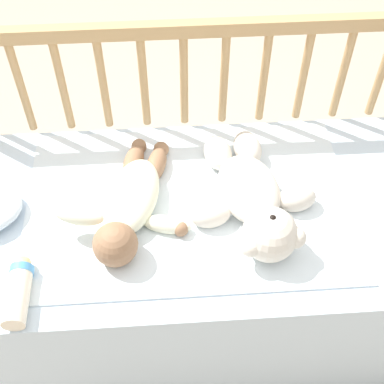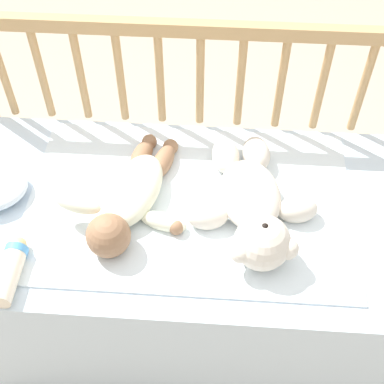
% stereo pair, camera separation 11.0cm
% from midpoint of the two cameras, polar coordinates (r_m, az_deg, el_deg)
% --- Properties ---
extents(ground_plane, '(12.00, 12.00, 0.00)m').
position_cam_midpoint_polar(ground_plane, '(1.75, 1.82, -12.41)').
color(ground_plane, tan).
extents(crib_mattress, '(1.24, 0.60, 0.51)m').
position_cam_midpoint_polar(crib_mattress, '(1.52, 2.06, -7.95)').
color(crib_mattress, silver).
rests_on(crib_mattress, ground_plane).
extents(crib_rail, '(1.24, 0.04, 0.83)m').
position_cam_midpoint_polar(crib_rail, '(1.48, 2.99, 9.86)').
color(crib_rail, tan).
rests_on(crib_rail, ground_plane).
extents(blanket, '(0.80, 0.52, 0.01)m').
position_cam_midpoint_polar(blanket, '(1.32, 2.10, -1.28)').
color(blanket, white).
rests_on(blanket, crib_mattress).
extents(teddy_bear, '(0.32, 0.42, 0.13)m').
position_cam_midpoint_polar(teddy_bear, '(1.27, 8.98, -1.61)').
color(teddy_bear, silver).
rests_on(teddy_bear, crib_mattress).
extents(baby, '(0.32, 0.40, 0.10)m').
position_cam_midpoint_polar(baby, '(1.29, -4.20, -0.67)').
color(baby, '#EAEACC').
rests_on(baby, crib_mattress).
extents(baby_bottle, '(0.05, 0.17, 0.05)m').
position_cam_midpoint_polar(baby_bottle, '(1.24, -16.43, -8.05)').
color(baby_bottle, '#F4E5CC').
rests_on(baby_bottle, crib_mattress).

